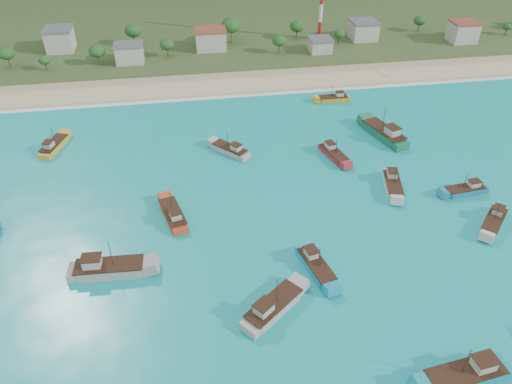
{
  "coord_description": "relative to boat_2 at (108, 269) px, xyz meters",
  "views": [
    {
      "loc": [
        -19.54,
        -61.78,
        61.66
      ],
      "look_at": [
        -6.91,
        18.0,
        3.0
      ],
      "focal_mm": 35.0,
      "sensor_mm": 36.0,
      "label": 1
    }
  ],
  "objects": [
    {
      "name": "boat_14",
      "position": [
        48.7,
        30.64,
        -0.36
      ],
      "size": [
        5.26,
        9.96,
        5.64
      ],
      "rotation": [
        0.0,
        0.0,
        3.41
      ],
      "color": "#AB292E",
      "rests_on": "ground"
    },
    {
      "name": "boat_7",
      "position": [
        25.14,
        36.06,
        -0.33
      ],
      "size": [
        8.86,
        9.27,
        5.85
      ],
      "rotation": [
        0.0,
        0.0,
        0.74
      ],
      "color": "#B3ABA3",
      "rests_on": "ground"
    },
    {
      "name": "beach",
      "position": [
        34.93,
        76.5,
        -1.0
      ],
      "size": [
        400.0,
        18.0,
        1.2
      ],
      "primitive_type": "cube",
      "color": "beige",
      "rests_on": "ground"
    },
    {
      "name": "surf_line",
      "position": [
        34.93,
        67.0,
        -1.0
      ],
      "size": [
        400.0,
        2.5,
        0.08
      ],
      "primitive_type": "cube",
      "color": "white",
      "rests_on": "ground"
    },
    {
      "name": "boat_21",
      "position": [
        71.96,
        12.42,
        -0.39
      ],
      "size": [
        9.51,
        3.64,
        5.49
      ],
      "rotation": [
        0.0,
        0.0,
        1.67
      ],
      "color": "teal",
      "rests_on": "ground"
    },
    {
      "name": "land",
      "position": [
        34.93,
        137.5,
        -1.0
      ],
      "size": [
        400.0,
        110.0,
        2.4
      ],
      "primitive_type": "cube",
      "color": "#385123",
      "rests_on": "ground"
    },
    {
      "name": "boat_9",
      "position": [
        72.25,
        1.9,
        -0.32
      ],
      "size": [
        9.01,
        9.25,
        5.89
      ],
      "rotation": [
        0.0,
        0.0,
        2.38
      ],
      "color": "beige",
      "rests_on": "ground"
    },
    {
      "name": "village",
      "position": [
        36.44,
        99.75,
        3.62
      ],
      "size": [
        223.96,
        26.33,
        6.89
      ],
      "color": "beige",
      "rests_on": "ground"
    },
    {
      "name": "boat_6",
      "position": [
        -16.15,
        44.47,
        -0.31
      ],
      "size": [
        5.99,
        10.43,
        5.92
      ],
      "rotation": [
        0.0,
        0.0,
        5.96
      ],
      "color": "gold",
      "rests_on": "ground"
    },
    {
      "name": "boat_20",
      "position": [
        57.61,
        16.7,
        -0.29
      ],
      "size": [
        5.29,
        10.65,
        6.04
      ],
      "rotation": [
        0.0,
        0.0,
        2.91
      ],
      "color": "beige",
      "rests_on": "ground"
    },
    {
      "name": "vegetation",
      "position": [
        38.29,
        101.76,
        4.1
      ],
      "size": [
        276.61,
        25.39,
        8.83
      ],
      "color": "#235623",
      "rests_on": "ground"
    },
    {
      "name": "boat_16",
      "position": [
        26.22,
        -12.68,
        -0.12
      ],
      "size": [
        11.33,
        10.14,
        6.96
      ],
      "rotation": [
        0.0,
        0.0,
        5.4
      ],
      "color": "#ADA59E",
      "rests_on": "ground"
    },
    {
      "name": "boat_2",
      "position": [
        0.0,
        0.0,
        0.0
      ],
      "size": [
        13.1,
        4.42,
        7.64
      ],
      "rotation": [
        0.0,
        0.0,
        4.67
      ],
      "color": "#A39A93",
      "rests_on": "ground"
    },
    {
      "name": "boat_15",
      "position": [
        63.53,
        37.25,
        0.1
      ],
      "size": [
        8.08,
        14.49,
        8.21
      ],
      "rotation": [
        0.0,
        0.0,
        0.3
      ],
      "color": "#1D684A",
      "rests_on": "ground"
    },
    {
      "name": "boat_11",
      "position": [
        35.28,
        -4.63,
        -0.28
      ],
      "size": [
        5.32,
        10.78,
        6.12
      ],
      "rotation": [
        0.0,
        0.0,
        3.37
      ],
      "color": "#1394B8",
      "rests_on": "ground"
    },
    {
      "name": "boat_19",
      "position": [
        57.14,
        59.5,
        -0.44
      ],
      "size": [
        8.88,
        2.68,
        5.24
      ],
      "rotation": [
        0.0,
        0.0,
        1.56
      ],
      "color": "orange",
      "rests_on": "ground"
    },
    {
      "name": "ground",
      "position": [
        34.93,
        -2.5,
        -1.0
      ],
      "size": [
        600.0,
        600.0,
        0.0
      ],
      "primitive_type": "plane",
      "color": "#0D908C",
      "rests_on": "ground"
    },
    {
      "name": "boat_18",
      "position": [
        11.32,
        13.38,
        -0.25
      ],
      "size": [
        5.66,
        11.02,
        6.25
      ],
      "rotation": [
        0.0,
        0.0,
        0.25
      ],
      "color": "#BD4023",
      "rests_on": "ground"
    },
    {
      "name": "boat_24",
      "position": [
        50.31,
        -28.72,
        -0.05
      ],
      "size": [
        12.82,
        5.24,
        7.36
      ],
      "rotation": [
        0.0,
        0.0,
        1.7
      ],
      "color": "teal",
      "rests_on": "ground"
    }
  ]
}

